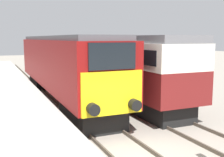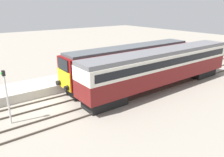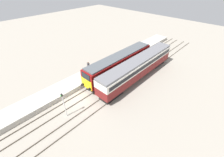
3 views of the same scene
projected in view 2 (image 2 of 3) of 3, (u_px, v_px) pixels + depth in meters
name	position (u px, v px, depth m)	size (l,w,h in m)	color
ground_plane	(44.00, 104.00, 18.79)	(120.00, 120.00, 0.00)	gray
platform_left	(100.00, 74.00, 25.72)	(3.50, 50.00, 0.83)	#B7B2A8
rails_near_track	(93.00, 91.00, 21.62)	(1.51, 60.00, 0.14)	#4C4238
rails_far_track	(114.00, 102.00, 19.04)	(1.50, 60.00, 0.14)	#4C4238
locomotive	(132.00, 62.00, 23.76)	(2.70, 16.41, 4.02)	black
passenger_carriage	(163.00, 65.00, 21.77)	(2.75, 18.58, 4.02)	black
person_on_platform	(80.00, 65.00, 24.98)	(0.44, 0.26, 1.67)	#2D334C
signal_post	(6.00, 93.00, 15.01)	(0.24, 0.28, 3.96)	silver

